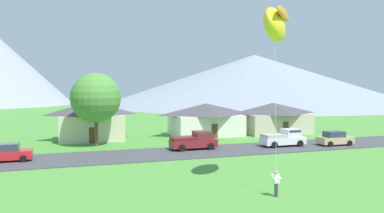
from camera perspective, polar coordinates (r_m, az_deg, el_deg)
road_strip at (r=39.86m, az=-8.17°, el=-7.25°), size 160.00×7.53×0.08m
mountain_far_west_ridge at (r=150.34m, az=9.30°, el=3.99°), size 117.79×117.79×19.34m
house_leftmost at (r=55.27m, az=2.09°, el=-1.85°), size 10.47×7.35×4.65m
house_right_center at (r=52.16m, az=-14.92°, el=-1.94°), size 8.80×6.63×5.20m
house_rightmost at (r=59.56m, az=12.06°, el=-1.58°), size 10.72×7.71×4.62m
tree_left_of_center at (r=46.51m, az=-14.23°, el=1.27°), size 5.95×5.95×8.76m
parked_car_tan_west_end at (r=48.84m, az=20.64°, el=-4.53°), size 4.26×2.20×1.68m
parked_car_red_mid_west at (r=40.01m, az=-25.90°, el=-6.28°), size 4.20×2.08×1.68m
pickup_truck_maroon_west_side at (r=42.80m, az=0.39°, el=-5.12°), size 5.25×2.43×1.99m
pickup_truck_white_east_side at (r=46.31m, az=13.62°, el=-4.58°), size 5.22×2.36×1.99m
kite_flyer_with_kite at (r=28.41m, az=12.42°, el=11.84°), size 4.14×5.26×12.90m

